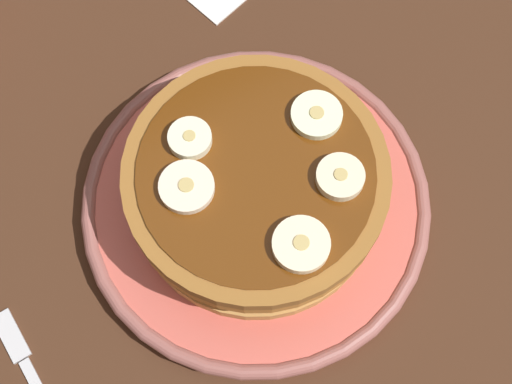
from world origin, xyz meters
TOP-DOWN VIEW (x-y plane):
  - ground_plane at (0.00, 0.00)cm, footprint 140.00×140.00cm
  - plate at (0.00, 0.00)cm, footprint 23.62×23.62cm
  - pancake_stack at (-0.07, -0.05)cm, footprint 16.82×17.26cm
  - banana_slice_0 at (-0.21, 5.44)cm, footprint 3.45×3.45cm
  - banana_slice_1 at (2.57, -3.76)cm, footprint 2.73×2.73cm
  - banana_slice_2 at (-4.20, 2.91)cm, footprint 2.97×2.97cm
  - banana_slice_3 at (-5.10, -1.41)cm, footprint 3.25×3.25cm
  - banana_slice_4 at (4.20, -1.04)cm, footprint 3.39×3.39cm

SIDE VIEW (x-z plane):
  - ground_plane at x=0.00cm, z-range -3.00..0.00cm
  - plate at x=0.00cm, z-range 0.07..1.83cm
  - pancake_stack at x=-0.07cm, z-range 1.51..6.79cm
  - banana_slice_4 at x=4.20cm, z-range 6.55..7.35cm
  - banana_slice_3 at x=-5.10cm, z-range 6.55..7.36cm
  - banana_slice_0 at x=-0.21cm, z-range 6.55..7.45cm
  - banana_slice_2 at x=-4.20cm, z-range 6.55..7.51cm
  - banana_slice_1 at x=2.57cm, z-range 6.55..7.51cm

